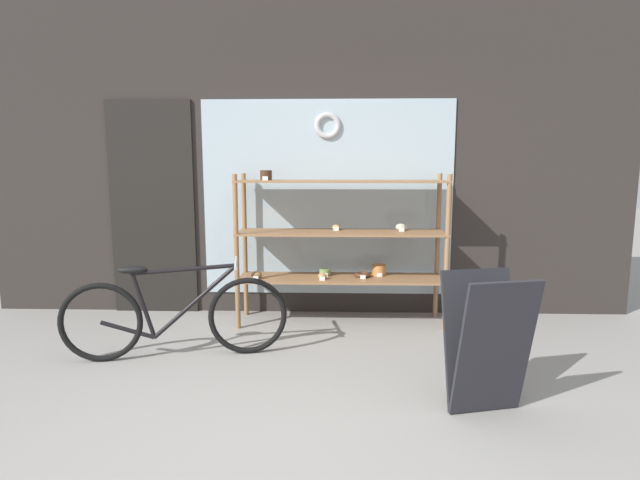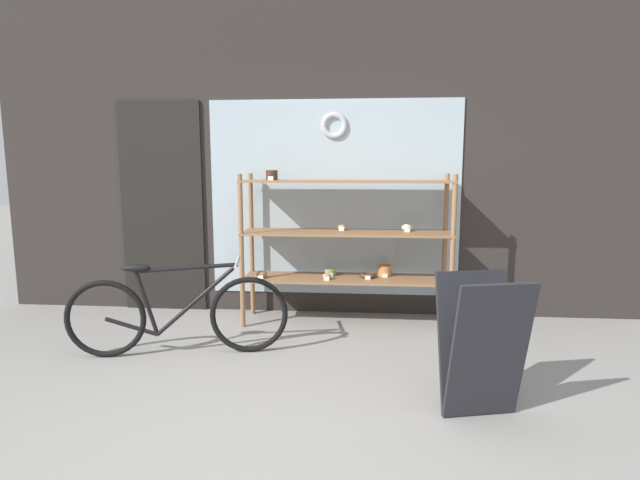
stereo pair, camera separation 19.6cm
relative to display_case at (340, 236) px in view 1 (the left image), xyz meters
The scene contains 5 objects.
ground_plane 2.27m from the display_case, 98.91° to the right, with size 30.00×30.00×0.00m, color gray.
storefront_facade 1.06m from the display_case, 134.84° to the left, with size 6.37×0.13×3.60m.
display_case is the anchor object (origin of this frame).
bicycle 1.65m from the display_case, 144.04° to the right, with size 1.69×0.49×0.74m.
sandwich_board 1.95m from the display_case, 63.38° to the right, with size 0.53×0.48×0.84m.
Camera 1 is at (0.28, -2.49, 1.47)m, focal length 28.00 mm.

